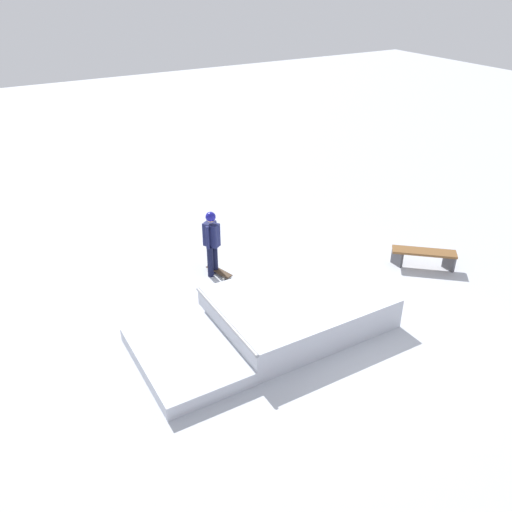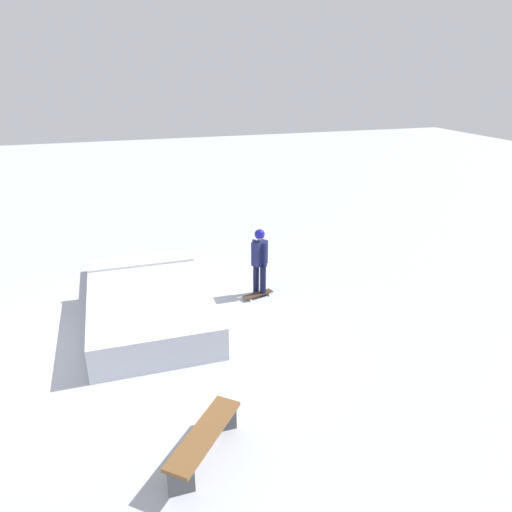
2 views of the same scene
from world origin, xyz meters
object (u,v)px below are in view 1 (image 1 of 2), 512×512
at_px(skate_ramp, 280,315).
at_px(park_bench, 424,255).
at_px(skateboard, 219,271).
at_px(skater, 212,239).

distance_m(skate_ramp, park_bench, 4.60).
height_order(skateboard, park_bench, park_bench).
height_order(skate_ramp, skater, skater).
height_order(skater, park_bench, skater).
height_order(skate_ramp, skateboard, skate_ramp).
relative_size(skate_ramp, park_bench, 3.67).
distance_m(skateboard, park_bench, 5.28).
relative_size(skater, park_bench, 1.17).
bearing_deg(skate_ramp, skater, -84.60).
bearing_deg(park_bench, skate_ramp, 4.16).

